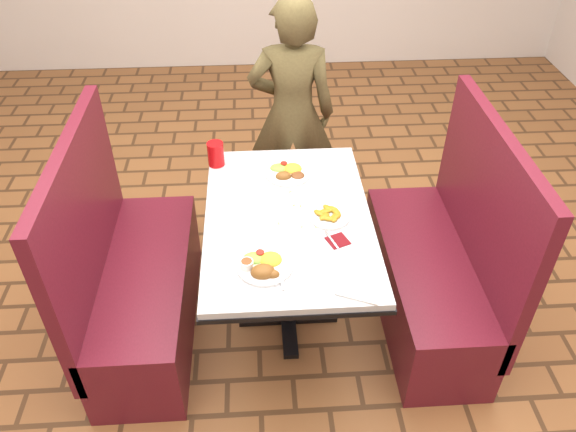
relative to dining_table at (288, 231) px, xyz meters
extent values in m
plane|color=#955C31|center=(0.00, 0.00, -0.65)|extent=(7.00, 7.00, 0.00)
cube|color=silver|center=(0.00, 0.00, 0.08)|extent=(0.80, 1.20, 0.03)
cube|color=black|center=(0.00, 0.00, 0.05)|extent=(0.81, 1.21, 0.02)
cylinder|color=black|center=(0.00, 0.00, -0.30)|extent=(0.10, 0.10, 0.69)
cube|color=black|center=(0.00, 0.00, -0.64)|extent=(0.55, 0.08, 0.03)
cube|color=black|center=(0.00, 0.00, -0.64)|extent=(0.08, 0.55, 0.03)
cube|color=maroon|center=(-0.75, 0.00, -0.43)|extent=(0.45, 1.20, 0.45)
cube|color=maroon|center=(-0.97, 0.00, 0.05)|extent=(0.06, 1.20, 0.95)
cube|color=maroon|center=(0.75, 0.00, -0.43)|extent=(0.45, 1.20, 0.45)
cube|color=maroon|center=(0.97, 0.00, 0.05)|extent=(0.06, 1.20, 0.95)
imported|color=brown|center=(0.09, 1.02, 0.09)|extent=(0.57, 0.39, 1.49)
cylinder|color=white|center=(-0.12, -0.35, 0.10)|extent=(0.24, 0.24, 0.01)
ellipsoid|color=gold|center=(-0.10, -0.32, 0.13)|extent=(0.10, 0.10, 0.04)
ellipsoid|color=#8AB749|center=(-0.17, -0.30, 0.13)|extent=(0.10, 0.08, 0.03)
cylinder|color=red|center=(-0.14, -0.29, 0.13)|extent=(0.04, 0.04, 0.01)
ellipsoid|color=brown|center=(-0.13, -0.40, 0.14)|extent=(0.11, 0.08, 0.06)
ellipsoid|color=brown|center=(-0.09, -0.41, 0.13)|extent=(0.06, 0.04, 0.04)
cylinder|color=white|center=(-0.20, -0.36, 0.13)|extent=(0.06, 0.06, 0.04)
cylinder|color=brown|center=(-0.20, -0.36, 0.15)|extent=(0.05, 0.05, 0.00)
cylinder|color=white|center=(0.02, 0.35, 0.10)|extent=(0.24, 0.24, 0.01)
ellipsoid|color=gold|center=(0.05, 0.38, 0.13)|extent=(0.10, 0.10, 0.04)
ellipsoid|color=#8AB749|center=(-0.02, 0.40, 0.13)|extent=(0.10, 0.08, 0.03)
cylinder|color=red|center=(0.00, 0.41, 0.13)|extent=(0.04, 0.04, 0.01)
ellipsoid|color=brown|center=(0.07, 0.32, 0.12)|extent=(0.07, 0.07, 0.03)
ellipsoid|color=brown|center=(0.00, 0.31, 0.13)|extent=(0.08, 0.06, 0.05)
cylinder|color=white|center=(0.20, -0.02, 0.10)|extent=(0.20, 0.20, 0.01)
cube|color=maroon|center=(0.22, -0.20, 0.10)|extent=(0.12, 0.12, 0.00)
cube|color=#B8B8BD|center=(0.19, -0.19, 0.10)|extent=(0.05, 0.13, 0.00)
cylinder|color=red|center=(-0.36, 0.48, 0.16)|extent=(0.09, 0.09, 0.13)
cube|color=white|center=(0.27, -0.51, 0.10)|extent=(0.22, 0.19, 0.01)
cube|color=silver|center=(-0.06, -0.40, 0.11)|extent=(0.03, 0.18, 0.00)
cube|color=silver|center=(-0.05, -0.41, 0.11)|extent=(0.08, 0.12, 0.00)
camera|label=1|loc=(-0.13, -2.11, 1.79)|focal=35.00mm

